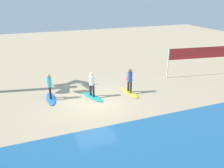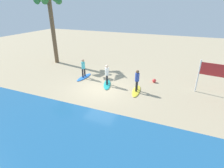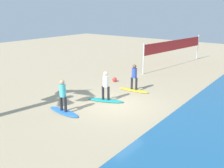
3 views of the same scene
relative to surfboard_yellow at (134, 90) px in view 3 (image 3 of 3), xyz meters
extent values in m
plane|color=tan|center=(2.70, 0.53, -0.04)|extent=(60.00, 60.00, 0.00)
ellipsoid|color=yellow|center=(0.00, 0.00, 0.00)|extent=(0.78, 2.15, 0.09)
cylinder|color=#232328|center=(-0.02, 0.16, 0.43)|extent=(0.14, 0.14, 0.78)
cylinder|color=#232328|center=(0.02, -0.16, 0.43)|extent=(0.14, 0.14, 0.78)
cylinder|color=#334CAD|center=(0.00, 0.00, 1.14)|extent=(0.32, 0.32, 0.62)
sphere|color=brown|center=(0.00, 0.00, 1.56)|extent=(0.24, 0.24, 0.24)
ellipsoid|color=teal|center=(2.57, -0.26, 0.00)|extent=(1.27, 2.16, 0.09)
cylinder|color=#232328|center=(2.51, -0.11, 0.43)|extent=(0.14, 0.14, 0.78)
cylinder|color=#232328|center=(2.63, -0.41, 0.43)|extent=(0.14, 0.14, 0.78)
cylinder|color=white|center=(2.57, -0.26, 1.14)|extent=(0.32, 0.32, 0.62)
sphere|color=beige|center=(2.57, -0.26, 1.56)|extent=(0.24, 0.24, 0.24)
ellipsoid|color=blue|center=(5.16, -0.91, 0.00)|extent=(0.66, 2.13, 0.09)
cylinder|color=#232328|center=(5.17, -0.75, 0.43)|extent=(0.14, 0.14, 0.78)
cylinder|color=#232328|center=(5.15, -1.07, 0.43)|extent=(0.14, 0.14, 0.78)
cylinder|color=#4CC6D1|center=(5.16, -0.91, 1.14)|extent=(0.32, 0.32, 0.62)
sphere|color=tan|center=(5.16, -0.91, 1.56)|extent=(0.24, 0.24, 0.24)
cylinder|color=silver|center=(-13.06, -0.51, 1.21)|extent=(0.10, 0.10, 2.50)
cylinder|color=silver|center=(-4.14, -1.76, 1.21)|extent=(0.10, 0.10, 2.50)
cube|color=red|center=(-8.60, -1.13, 1.85)|extent=(8.92, 1.28, 0.90)
sphere|color=#E53838|center=(-0.94, -2.25, 0.12)|extent=(0.33, 0.33, 0.33)
camera|label=1|loc=(6.35, 13.27, 6.37)|focal=37.44mm
camera|label=2|loc=(-2.92, 11.86, 6.00)|focal=28.26mm
camera|label=3|loc=(13.06, 8.16, 4.99)|focal=40.28mm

